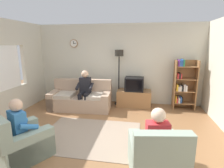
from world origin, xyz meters
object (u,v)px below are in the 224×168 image
object	(u,v)px
tv	(134,84)
person_on_couch	(85,88)
floor_lamp	(119,62)
bookshelf	(183,84)
tv_stand	(134,98)
armchair_near_window	(20,143)
couch	(81,99)
armchair_near_bookshelf	(156,158)
person_in_left_armchair	(23,125)
person_in_right_armchair	(156,137)

from	to	relation	value
tv	person_on_couch	xyz separation A→B (m)	(-1.49, -0.61, -0.06)
tv	floor_lamp	bearing A→B (deg)	166.80
bookshelf	person_on_couch	distance (m)	3.10
tv_stand	bookshelf	size ratio (longest dim) A/B	0.69
armchair_near_window	tv_stand	bearing A→B (deg)	59.24
couch	bookshelf	world-z (taller)	bookshelf
armchair_near_window	armchair_near_bookshelf	size ratio (longest dim) A/B	1.17
couch	armchair_near_bookshelf	distance (m)	3.44
tv_stand	bookshelf	xyz separation A→B (m)	(1.53, 0.07, 0.52)
couch	floor_lamp	xyz separation A→B (m)	(1.14, 0.62, 1.14)
bookshelf	armchair_near_window	size ratio (longest dim) A/B	1.36
tv_stand	armchair_near_window	bearing A→B (deg)	-120.76
bookshelf	person_on_couch	size ratio (longest dim) A/B	1.28
armchair_near_bookshelf	person_in_left_armchair	xyz separation A→B (m)	(-2.34, 0.10, 0.32)
person_in_right_armchair	person_on_couch	bearing A→B (deg)	129.04
tv	tv_stand	bearing A→B (deg)	90.00
floor_lamp	person_in_left_armchair	xyz separation A→B (m)	(-1.30, -3.17, -0.85)
person_in_left_armchair	person_in_right_armchair	bearing A→B (deg)	-0.38
tv_stand	floor_lamp	world-z (taller)	floor_lamp
tv	armchair_near_bookshelf	size ratio (longest dim) A/B	0.60
floor_lamp	person_in_left_armchair	world-z (taller)	floor_lamp
person_on_couch	couch	bearing A→B (deg)	148.33
person_in_left_armchair	person_in_right_armchair	size ratio (longest dim) A/B	1.00
couch	tv_stand	distance (m)	1.75
tv	armchair_near_window	size ratio (longest dim) A/B	0.51
floor_lamp	person_on_couch	xyz separation A→B (m)	(-0.97, -0.73, -0.75)
armchair_near_bookshelf	person_in_left_armchair	bearing A→B (deg)	177.47
couch	bookshelf	bearing A→B (deg)	10.47
tv_stand	person_in_right_armchair	world-z (taller)	person_in_right_armchair
armchair_near_window	person_in_left_armchair	size ratio (longest dim) A/B	1.04
person_in_left_armchair	person_in_right_armchair	world-z (taller)	same
bookshelf	tv_stand	bearing A→B (deg)	-177.34
tv	armchair_near_bookshelf	bearing A→B (deg)	-80.71
armchair_near_bookshelf	tv	bearing A→B (deg)	99.29
couch	armchair_near_bookshelf	size ratio (longest dim) A/B	1.96
floor_lamp	armchair_near_window	size ratio (longest dim) A/B	1.59
bookshelf	person_in_left_armchair	bearing A→B (deg)	-136.90
tv_stand	person_in_left_armchair	world-z (taller)	person_in_left_armchair
floor_lamp	armchair_near_bookshelf	xyz separation A→B (m)	(1.04, -3.27, -1.16)
bookshelf	armchair_near_bookshelf	distance (m)	3.44
armchair_near_window	person_in_right_armchair	distance (m)	2.40
armchair_near_window	person_in_right_armchair	xyz separation A→B (m)	(2.37, 0.06, 0.32)
tv	person_in_left_armchair	bearing A→B (deg)	-120.96
tv	person_on_couch	distance (m)	1.61
armchair_near_bookshelf	person_on_couch	xyz separation A→B (m)	(-2.01, 2.55, 0.41)
bookshelf	armchair_near_window	xyz separation A→B (m)	(-3.40, -3.22, -0.50)
tv_stand	armchair_near_window	distance (m)	3.66
person_on_couch	person_in_left_armchair	distance (m)	2.47
armchair_near_bookshelf	person_in_left_armchair	size ratio (longest dim) A/B	0.89
couch	floor_lamp	bearing A→B (deg)	28.42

